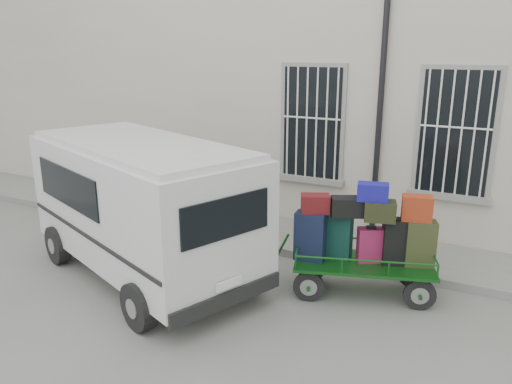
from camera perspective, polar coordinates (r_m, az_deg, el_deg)
The scene contains 5 objects.
ground at distance 8.07m, azimuth 1.08°, elevation -11.21°, with size 80.00×80.00×0.00m, color slate.
building at distance 12.38m, azimuth 12.54°, elevation 12.51°, with size 24.00×5.15×6.00m.
sidewalk at distance 9.89m, azimuth 6.64°, elevation -5.50°, with size 24.00×1.70×0.15m, color gray.
luggage_cart at distance 7.78m, azimuth 12.29°, elevation -5.26°, with size 2.50×1.53×1.81m.
van at distance 8.34m, azimuth -12.93°, elevation -0.96°, with size 4.89×3.43×2.29m.
Camera 1 is at (3.09, -6.46, 3.71)m, focal length 35.00 mm.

